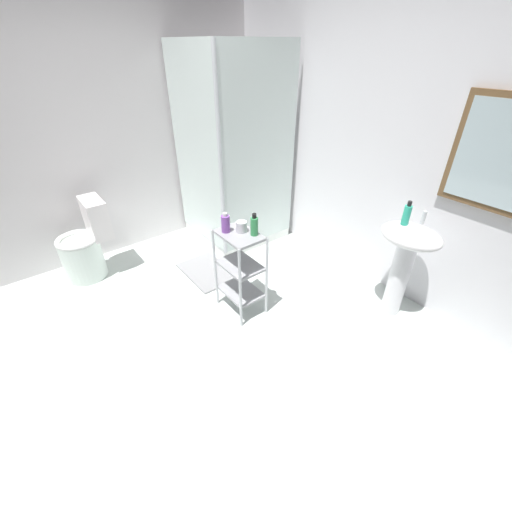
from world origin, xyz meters
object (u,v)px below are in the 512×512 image
hand_soap_bottle (407,214)px  rinse_cup (242,227)px  shower_stall (233,201)px  conditioner_bottle_purple (226,223)px  toilet (86,247)px  pedestal_sink (405,254)px  body_wash_bottle_green (254,226)px  bath_mat (207,271)px  storage_cart (240,267)px

hand_soap_bottle → rinse_cup: 1.23m
shower_stall → hand_soap_bottle: (1.81, 0.34, 0.43)m
rinse_cup → conditioner_bottle_purple: bearing=-127.9°
shower_stall → toilet: (-0.26, -1.54, -0.15)m
pedestal_sink → body_wash_bottle_green: 1.20m
hand_soap_bottle → body_wash_bottle_green: hand_soap_bottle is taller
hand_soap_bottle → body_wash_bottle_green: size_ratio=1.06×
toilet → bath_mat: bearing=53.5°
conditioner_bottle_purple → pedestal_sink: bearing=49.3°
conditioner_bottle_purple → rinse_cup: 0.12m
shower_stall → toilet: 1.57m
conditioner_bottle_purple → bath_mat: conditioner_bottle_purple is taller
shower_stall → hand_soap_bottle: size_ratio=10.74×
pedestal_sink → body_wash_bottle_green: body_wash_bottle_green is taller
toilet → storage_cart: toilet is taller
toilet → pedestal_sink: bearing=41.2°
storage_cart → toilet: bearing=-146.3°
pedestal_sink → storage_cart: 1.30m
shower_stall → rinse_cup: size_ratio=23.44×
pedestal_sink → rinse_cup: (-0.84, -0.96, 0.20)m
shower_stall → body_wash_bottle_green: bearing=-26.8°
shower_stall → pedestal_sink: bearing=10.1°
body_wash_bottle_green → rinse_cup: bearing=-154.5°
hand_soap_bottle → conditioner_bottle_purple: bearing=-128.2°
rinse_cup → bath_mat: 1.00m
shower_stall → conditioner_bottle_purple: bearing=-36.5°
body_wash_bottle_green → toilet: bearing=-145.6°
pedestal_sink → storage_cart: size_ratio=1.09×
shower_stall → body_wash_bottle_green: 1.33m
shower_stall → toilet: bearing=-99.4°
toilet → storage_cart: size_ratio=1.03×
toilet → storage_cart: 1.59m
rinse_cup → bath_mat: size_ratio=0.14×
body_wash_bottle_green → bath_mat: size_ratio=0.29×
shower_stall → storage_cart: (1.06, -0.66, -0.03)m
shower_stall → hand_soap_bottle: shower_stall is taller
toilet → hand_soap_bottle: 2.85m
conditioner_bottle_purple → bath_mat: size_ratio=0.26×
toilet → bath_mat: size_ratio=1.27×
conditioner_bottle_purple → bath_mat: 0.98m
toilet → conditioner_bottle_purple: 1.56m
toilet → rinse_cup: (1.30, 0.91, 0.47)m
conditioner_bottle_purple → body_wash_bottle_green: 0.22m
storage_cart → hand_soap_bottle: size_ratio=3.97×
storage_cart → rinse_cup: bearing=115.2°
conditioner_bottle_purple → rinse_cup: (0.07, 0.09, -0.03)m
shower_stall → rinse_cup: shower_stall is taller
pedestal_sink → hand_soap_bottle: 0.32m
shower_stall → conditioner_bottle_purple: 1.26m
body_wash_bottle_green → pedestal_sink: bearing=51.1°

